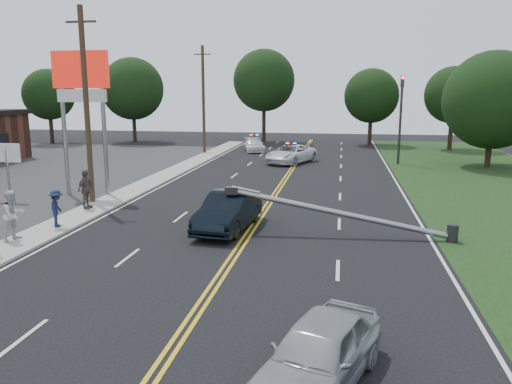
% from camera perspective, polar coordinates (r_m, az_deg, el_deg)
% --- Properties ---
extents(ground, '(120.00, 120.00, 0.00)m').
position_cam_1_polar(ground, '(13.75, -6.92, -13.67)').
color(ground, black).
rests_on(ground, ground).
extents(sidewalk, '(1.80, 70.00, 0.12)m').
position_cam_1_polar(sidewalk, '(25.67, -18.64, -2.16)').
color(sidewalk, '#A59F95').
rests_on(sidewalk, ground).
extents(centerline_yellow, '(0.36, 80.00, 0.00)m').
position_cam_1_polar(centerline_yellow, '(22.96, 0.20, -3.23)').
color(centerline_yellow, gold).
rests_on(centerline_yellow, ground).
extents(pylon_sign, '(3.20, 0.35, 8.00)m').
position_cam_1_polar(pylon_sign, '(29.54, -19.32, 11.13)').
color(pylon_sign, gray).
rests_on(pylon_sign, ground).
extents(small_sign, '(1.60, 0.14, 3.10)m').
position_cam_1_polar(small_sign, '(29.94, -26.60, 3.52)').
color(small_sign, gray).
rests_on(small_sign, ground).
extents(traffic_signal, '(0.28, 0.41, 7.05)m').
position_cam_1_polar(traffic_signal, '(42.19, 16.22, 8.76)').
color(traffic_signal, '#2D2D30').
rests_on(traffic_signal, ground).
extents(fallen_streetlight, '(9.36, 0.44, 1.91)m').
position_cam_1_polar(fallen_streetlight, '(20.51, 10.89, -2.61)').
color(fallen_streetlight, '#2D2D30').
rests_on(fallen_streetlight, ground).
extents(utility_pole_mid, '(1.60, 0.28, 10.00)m').
position_cam_1_polar(utility_pole_mid, '(27.17, -18.81, 9.26)').
color(utility_pole_mid, '#382619').
rests_on(utility_pole_mid, ground).
extents(utility_pole_far, '(1.60, 0.28, 10.00)m').
position_cam_1_polar(utility_pole_far, '(47.69, -6.03, 10.45)').
color(utility_pole_far, '#382619').
rests_on(utility_pole_far, ground).
extents(tree_4, '(5.68, 5.68, 8.36)m').
position_cam_1_polar(tree_4, '(61.71, -22.62, 10.24)').
color(tree_4, black).
rests_on(tree_4, ground).
extents(tree_5, '(7.14, 7.14, 9.73)m').
position_cam_1_polar(tree_5, '(60.61, -13.93, 11.37)').
color(tree_5, black).
rests_on(tree_5, ground).
extents(tree_6, '(7.09, 7.09, 10.65)m').
position_cam_1_polar(tree_6, '(58.83, 0.92, 12.62)').
color(tree_6, black).
rests_on(tree_6, ground).
extents(tree_7, '(5.93, 5.93, 8.35)m').
position_cam_1_polar(tree_7, '(57.01, 13.06, 10.65)').
color(tree_7, black).
rests_on(tree_7, ground).
extents(tree_8, '(5.71, 5.71, 8.36)m').
position_cam_1_polar(tree_8, '(54.71, 21.63, 10.27)').
color(tree_8, black).
rests_on(tree_8, ground).
extents(tree_9, '(7.49, 7.49, 8.93)m').
position_cam_1_polar(tree_9, '(42.85, 25.47, 9.45)').
color(tree_9, black).
rests_on(tree_9, ground).
extents(crashed_sedan, '(2.20, 5.03, 1.61)m').
position_cam_1_polar(crashed_sedan, '(21.34, -3.18, -2.19)').
color(crashed_sedan, black).
rests_on(crashed_sedan, ground).
extents(waiting_sedan, '(2.96, 4.42, 1.40)m').
position_cam_1_polar(waiting_sedan, '(10.49, 7.20, -17.81)').
color(waiting_sedan, '#9EA1A6').
rests_on(waiting_sedan, ground).
extents(emergency_a, '(4.39, 5.96, 1.51)m').
position_cam_1_polar(emergency_a, '(41.53, 4.01, 4.36)').
color(emergency_a, white).
rests_on(emergency_a, ground).
extents(emergency_b, '(2.95, 4.72, 1.28)m').
position_cam_1_polar(emergency_b, '(49.63, -0.22, 5.40)').
color(emergency_b, silver).
rests_on(emergency_b, ground).
extents(bystander_b, '(0.96, 1.11, 1.97)m').
position_cam_1_polar(bystander_b, '(21.52, -25.96, -2.40)').
color(bystander_b, silver).
rests_on(bystander_b, sidewalk).
extents(bystander_c, '(0.90, 1.17, 1.60)m').
position_cam_1_polar(bystander_c, '(22.93, -21.82, -1.74)').
color(bystander_c, '#1C2146').
rests_on(bystander_c, sidewalk).
extents(bystander_d, '(0.60, 1.19, 1.95)m').
position_cam_1_polar(bystander_d, '(25.99, -18.89, 0.32)').
color(bystander_d, '#5E524B').
rests_on(bystander_d, sidewalk).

